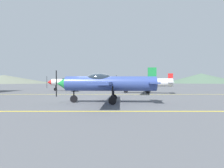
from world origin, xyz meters
TOP-DOWN VIEW (x-y plane):
  - ground_plane at (0.00, 0.00)m, footprint 400.00×400.00m
  - apron_line_near at (0.00, -4.74)m, footprint 80.00×0.16m
  - apron_line_far at (0.00, 7.22)m, footprint 80.00×0.16m
  - airplane_near at (0.99, -1.04)m, footprint 7.43×8.56m
  - airplane_mid at (5.61, 9.31)m, footprint 7.51×8.53m
  - airplane_far at (-5.42, 15.30)m, footprint 7.51×8.55m
  - car_sedan at (0.07, 23.26)m, footprint 4.66×3.47m
  - hill_left at (-76.34, 114.08)m, footprint 67.38×67.38m
  - hill_centerleft at (69.75, 122.17)m, footprint 55.26×55.26m

SIDE VIEW (x-z plane):
  - ground_plane at x=0.00m, z-range 0.00..0.00m
  - apron_line_near at x=0.00m, z-range 0.00..0.01m
  - apron_line_far at x=0.00m, z-range 0.00..0.01m
  - car_sedan at x=0.07m, z-range 0.03..1.65m
  - airplane_near at x=0.99m, z-range 0.16..2.73m
  - airplane_mid at x=5.61m, z-range 0.16..2.73m
  - airplane_far at x=-5.42m, z-range 0.16..2.73m
  - hill_left at x=-76.34m, z-range 0.00..6.00m
  - hill_centerleft at x=69.75m, z-range 0.00..7.55m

